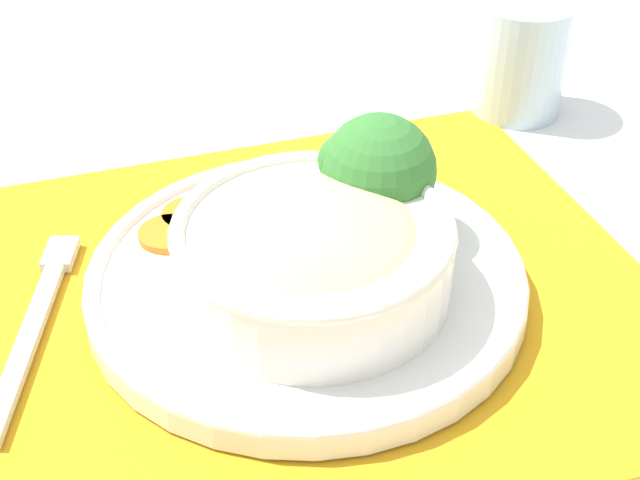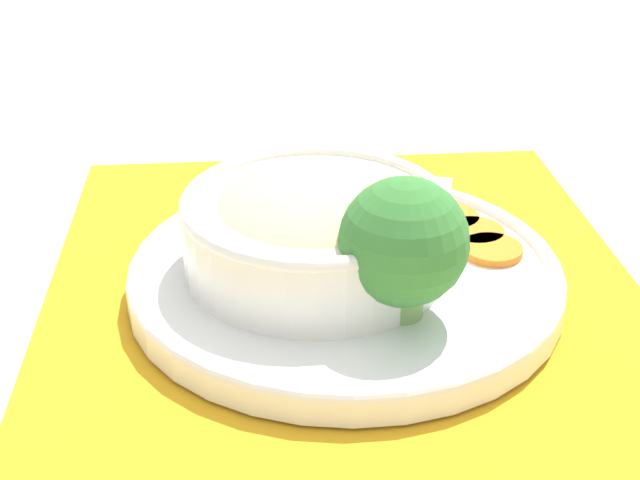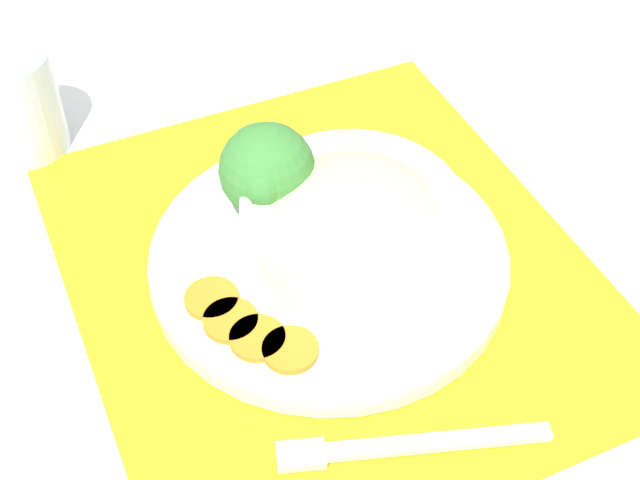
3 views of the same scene
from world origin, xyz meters
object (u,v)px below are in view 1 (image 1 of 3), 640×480
Objects in this scene: bowl at (316,250)px; fork at (40,308)px; water_glass at (520,64)px; broccoli_floret at (377,171)px.

bowl is 0.18m from fork.
fork is at bearing -155.29° from water_glass.
broccoli_floret reaches higher than water_glass.
fork is at bearing 166.87° from bowl.
water_glass is at bearing 43.92° from broccoli_floret.
broccoli_floret reaches higher than fork.
broccoli_floret is (0.05, 0.05, 0.02)m from bowl.
fork is (-0.22, -0.01, -0.06)m from broccoli_floret.
bowl is at bearing -136.20° from water_glass.
bowl reaches higher than fork.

